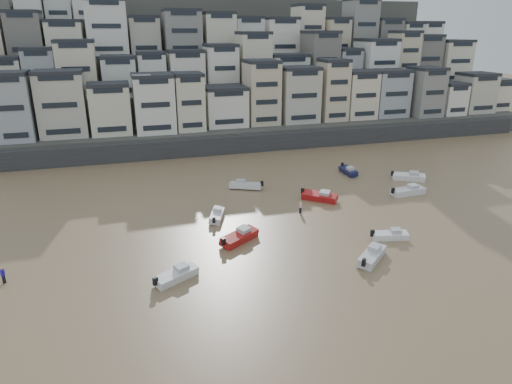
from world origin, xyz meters
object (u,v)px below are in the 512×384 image
object	(u,v)px
person_pink	(300,207)
boat_b	(390,234)
boat_e	(320,196)
boat_h	(246,184)
boat_a	(372,254)
boat_c	(239,236)
person_blue	(3,275)
boat_i	(348,170)
boat_g	(409,176)
boat_j	(176,274)
boat_d	(408,190)
boat_f	(217,214)

from	to	relation	value
person_pink	boat_b	bearing A→B (deg)	-55.99
boat_e	boat_h	distance (m)	12.24
boat_a	boat_h	size ratio (longest dim) A/B	1.02
person_pink	boat_c	bearing A→B (deg)	-148.95
person_pink	person_blue	bearing A→B (deg)	-166.55
boat_e	boat_h	size ratio (longest dim) A/B	1.02
boat_h	boat_i	xyz separation A→B (m)	(19.22, 2.27, -0.06)
boat_a	boat_i	size ratio (longest dim) A/B	1.12
boat_g	boat_j	size ratio (longest dim) A/B	1.10
boat_d	boat_f	size ratio (longest dim) A/B	1.19
boat_d	boat_a	bearing A→B (deg)	-137.63
boat_i	person_blue	bearing A→B (deg)	-64.79
boat_a	boat_i	xyz separation A→B (m)	(12.38, 29.12, -0.08)
boat_d	person_blue	xyz separation A→B (m)	(-53.79, -10.55, 0.06)
boat_c	person_pink	world-z (taller)	person_pink
boat_b	boat_f	world-z (taller)	boat_f
boat_e	boat_g	distance (m)	18.80
boat_a	boat_f	bearing A→B (deg)	89.15
boat_d	boat_g	size ratio (longest dim) A/B	1.04
boat_f	boat_e	bearing A→B (deg)	-60.84
boat_c	boat_f	size ratio (longest dim) A/B	1.17
boat_a	boat_e	bearing A→B (deg)	41.95
boat_e	boat_f	size ratio (longest dim) A/B	1.14
boat_b	person_pink	world-z (taller)	person_pink
boat_g	boat_h	world-z (taller)	boat_g
boat_c	boat_j	xyz separation A→B (m)	(-8.37, -6.69, -0.09)
boat_c	boat_a	bearing A→B (deg)	-68.51
person_pink	boat_a	bearing A→B (deg)	-80.96
boat_c	boat_i	xyz separation A→B (m)	(25.08, 20.45, -0.10)
boat_b	boat_h	xyz separation A→B (m)	(-11.74, 22.73, 0.12)
boat_b	boat_e	distance (m)	14.71
boat_c	boat_d	bearing A→B (deg)	-18.05
boat_g	person_pink	xyz separation A→B (m)	(-22.81, -8.14, 0.09)
boat_c	boat_h	size ratio (longest dim) A/B	1.05
boat_a	boat_f	xyz separation A→B (m)	(-13.83, 16.18, -0.09)
boat_d	boat_h	distance (m)	25.03
boat_c	boat_g	size ratio (longest dim) A/B	1.02
boat_a	person_pink	size ratio (longest dim) A/B	3.25
boat_j	person_blue	size ratio (longest dim) A/B	2.98
boat_i	person_pink	bearing A→B (deg)	-45.20
boat_i	boat_j	size ratio (longest dim) A/B	0.98
boat_a	boat_c	bearing A→B (deg)	104.29
boat_i	person_blue	size ratio (longest dim) A/B	2.92
person_blue	boat_f	bearing A→B (deg)	22.20
boat_g	person_blue	xyz separation A→B (m)	(-58.05, -16.57, 0.09)
boat_c	person_blue	xyz separation A→B (m)	(-24.91, -2.21, 0.08)
boat_a	boat_g	world-z (taller)	boat_g
boat_d	boat_i	size ratio (longest dim) A/B	1.17
boat_i	person_pink	xyz separation A→B (m)	(-14.75, -14.23, 0.18)
boat_b	boat_d	xyz separation A→B (m)	(11.27, 12.90, 0.17)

